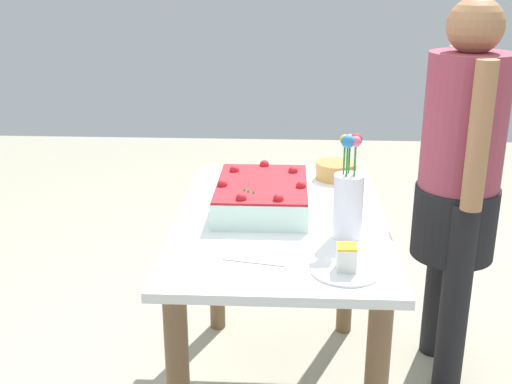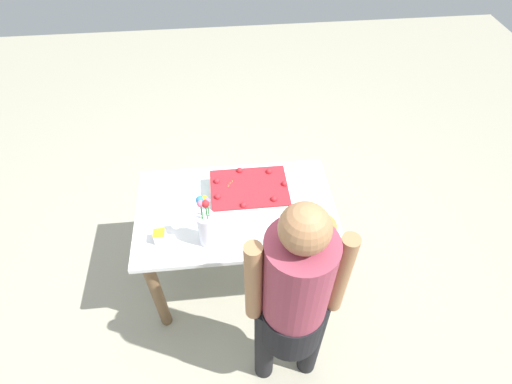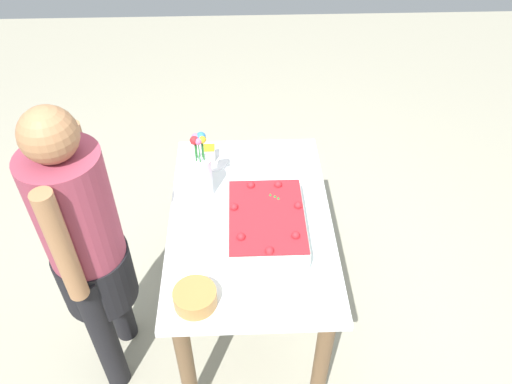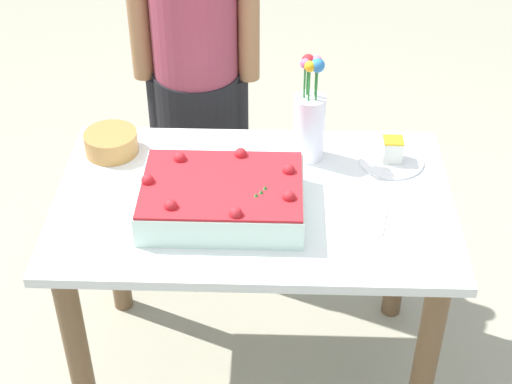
% 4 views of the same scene
% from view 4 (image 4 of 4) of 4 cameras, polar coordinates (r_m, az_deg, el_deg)
% --- Properties ---
extents(ground_plane, '(8.00, 8.00, 0.00)m').
position_cam_4_polar(ground_plane, '(2.81, -0.14, -12.62)').
color(ground_plane, '#A5A08A').
extents(dining_table, '(1.16, 0.73, 0.75)m').
position_cam_4_polar(dining_table, '(2.38, -0.16, -3.23)').
color(dining_table, white).
rests_on(dining_table, ground_plane).
extents(sheet_cake, '(0.46, 0.33, 0.12)m').
position_cam_4_polar(sheet_cake, '(2.21, -2.47, -0.38)').
color(sheet_cake, white).
rests_on(sheet_cake, dining_table).
extents(serving_plate_with_slice, '(0.20, 0.20, 0.08)m').
position_cam_4_polar(serving_plate_with_slice, '(2.46, 9.83, 2.62)').
color(serving_plate_with_slice, white).
rests_on(serving_plate_with_slice, dining_table).
extents(cake_knife, '(0.06, 0.19, 0.00)m').
position_cam_4_polar(cake_knife, '(2.25, 9.21, -1.64)').
color(cake_knife, silver).
rests_on(cake_knife, dining_table).
extents(flower_vase, '(0.10, 0.10, 0.35)m').
position_cam_4_polar(flower_vase, '(2.39, 3.90, 5.20)').
color(flower_vase, white).
rests_on(flower_vase, dining_table).
extents(fruit_bowl, '(0.17, 0.17, 0.07)m').
position_cam_4_polar(fruit_bowl, '(2.50, -10.49, 3.55)').
color(fruit_bowl, '#B47E40').
rests_on(fruit_bowl, dining_table).
extents(person_standing, '(0.45, 0.31, 1.49)m').
position_cam_4_polar(person_standing, '(2.81, -4.41, 9.68)').
color(person_standing, black).
rests_on(person_standing, ground_plane).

